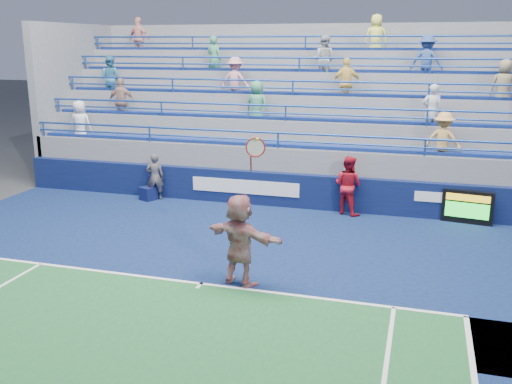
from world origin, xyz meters
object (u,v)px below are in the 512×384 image
(line_judge, at_px, (155,177))
(ball_girl, at_px, (348,185))
(tennis_player, at_px, (240,240))
(serve_speed_board, at_px, (467,207))
(judge_chair, at_px, (148,193))

(line_judge, bearing_deg, ball_girl, 158.33)
(tennis_player, bearing_deg, ball_girl, 75.61)
(serve_speed_board, bearing_deg, tennis_player, -129.89)
(judge_chair, distance_m, tennis_player, 7.67)
(judge_chair, height_order, tennis_player, tennis_player)
(serve_speed_board, distance_m, ball_girl, 3.49)
(tennis_player, bearing_deg, serve_speed_board, 50.11)
(judge_chair, relative_size, line_judge, 0.51)
(line_judge, xyz_separation_m, ball_girl, (6.40, 0.12, 0.12))
(tennis_player, distance_m, ball_girl, 6.14)
(serve_speed_board, distance_m, judge_chair, 10.08)
(serve_speed_board, xyz_separation_m, judge_chair, (-10.07, -0.27, -0.24))
(serve_speed_board, bearing_deg, line_judge, -179.11)
(judge_chair, distance_m, ball_girl, 6.64)
(tennis_player, xyz_separation_m, ball_girl, (1.53, 5.94, -0.11))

